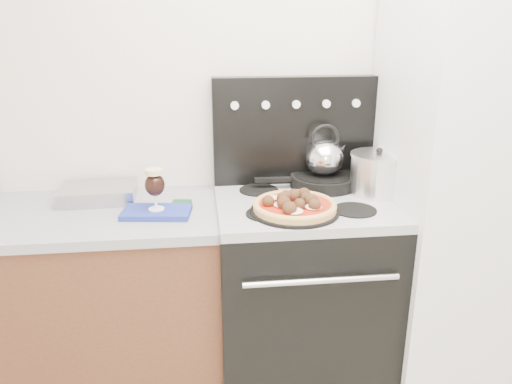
{
  "coord_description": "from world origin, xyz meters",
  "views": [
    {
      "loc": [
        -0.37,
        -0.83,
        1.66
      ],
      "look_at": [
        -0.15,
        1.05,
        1.01
      ],
      "focal_mm": 35.0,
      "sensor_mm": 36.0,
      "label": 1
    }
  ],
  "objects": [
    {
      "name": "stock_pot",
      "position": [
        0.42,
        1.23,
        1.01
      ],
      "size": [
        0.3,
        0.3,
        0.17
      ],
      "primitive_type": "cylinder",
      "rotation": [
        0.0,
        0.0,
        -0.29
      ],
      "color": "silver",
      "rests_on": "cooktop"
    },
    {
      "name": "cooktop",
      "position": [
        0.08,
        1.18,
        0.9
      ],
      "size": [
        0.76,
        0.65,
        0.04
      ],
      "primitive_type": "cube",
      "color": "#ADADB2",
      "rests_on": "stove_body"
    },
    {
      "name": "pizza",
      "position": [
        0.01,
        1.04,
        0.96
      ],
      "size": [
        0.43,
        0.43,
        0.05
      ],
      "primitive_type": null,
      "rotation": [
        0.0,
        0.0,
        0.31
      ],
      "color": "#EB954C",
      "rests_on": "pizza_pan"
    },
    {
      "name": "skillet",
      "position": [
        0.21,
        1.35,
        0.95
      ],
      "size": [
        0.32,
        0.32,
        0.06
      ],
      "primitive_type": "cylinder",
      "rotation": [
        0.0,
        0.0,
        -0.02
      ],
      "color": "black",
      "rests_on": "cooktop"
    },
    {
      "name": "tea_kettle",
      "position": [
        0.21,
        1.35,
        1.08
      ],
      "size": [
        0.18,
        0.18,
        0.2
      ],
      "primitive_type": null,
      "rotation": [
        0.0,
        0.0,
        -0.0
      ],
      "color": "silver",
      "rests_on": "skillet"
    },
    {
      "name": "countertop",
      "position": [
        -1.02,
        1.2,
        0.88
      ],
      "size": [
        1.48,
        0.63,
        0.04
      ],
      "primitive_type": "cube",
      "color": "#96979F",
      "rests_on": "base_cabinet"
    },
    {
      "name": "foil_sheet",
      "position": [
        -0.82,
        1.34,
        0.93
      ],
      "size": [
        0.33,
        0.25,
        0.06
      ],
      "primitive_type": "cube",
      "rotation": [
        0.0,
        0.0,
        0.04
      ],
      "color": "silver",
      "rests_on": "countertop"
    },
    {
      "name": "oven_mitt",
      "position": [
        -0.55,
        1.12,
        0.91
      ],
      "size": [
        0.29,
        0.19,
        0.02
      ],
      "primitive_type": "cube",
      "rotation": [
        0.0,
        0.0,
        -0.13
      ],
      "color": "#203197",
      "rests_on": "countertop"
    },
    {
      "name": "base_cabinet",
      "position": [
        -1.02,
        1.2,
        0.43
      ],
      "size": [
        1.45,
        0.6,
        0.86
      ],
      "primitive_type": "cube",
      "color": "#59301D",
      "rests_on": "ground"
    },
    {
      "name": "fridge",
      "position": [
        0.78,
        1.15,
        0.95
      ],
      "size": [
        0.64,
        0.68,
        1.9
      ],
      "primitive_type": "cube",
      "color": "silver",
      "rests_on": "ground"
    },
    {
      "name": "stove_body",
      "position": [
        0.08,
        1.18,
        0.44
      ],
      "size": [
        0.76,
        0.65,
        0.88
      ],
      "primitive_type": "cube",
      "color": "black",
      "rests_on": "ground"
    },
    {
      "name": "room_shell",
      "position": [
        0.0,
        0.29,
        1.25
      ],
      "size": [
        3.52,
        3.01,
        2.52
      ],
      "color": "#B8B196",
      "rests_on": "ground"
    },
    {
      "name": "pizza_pan",
      "position": [
        0.01,
        1.04,
        0.93
      ],
      "size": [
        0.46,
        0.46,
        0.01
      ],
      "primitive_type": "cylinder",
      "rotation": [
        0.0,
        0.0,
        -0.33
      ],
      "color": "black",
      "rests_on": "cooktop"
    },
    {
      "name": "backguard",
      "position": [
        0.08,
        1.45,
        1.17
      ],
      "size": [
        0.76,
        0.08,
        0.5
      ],
      "primitive_type": "cube",
      "color": "black",
      "rests_on": "cooktop"
    },
    {
      "name": "beer_glass",
      "position": [
        -0.55,
        1.12,
        1.01
      ],
      "size": [
        0.1,
        0.1,
        0.18
      ],
      "primitive_type": null,
      "rotation": [
        0.0,
        0.0,
        0.31
      ],
      "color": "black",
      "rests_on": "oven_mitt"
    }
  ]
}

